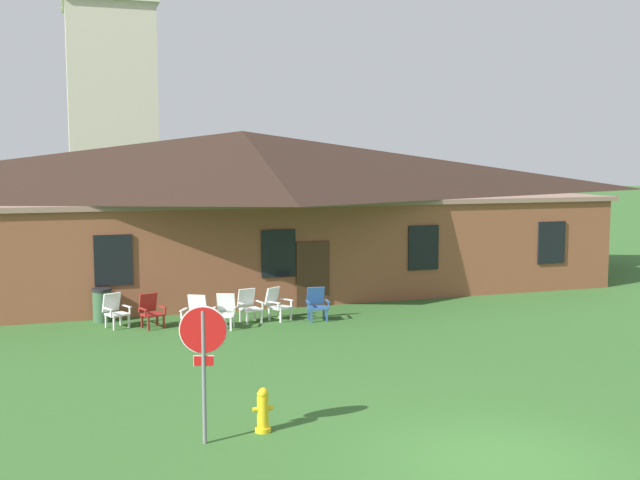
% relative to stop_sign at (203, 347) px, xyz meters
% --- Properties ---
extents(ground_plane, '(200.00, 200.00, 0.00)m').
position_rel_stop_sign_xyz_m(ground_plane, '(4.22, -2.29, -1.64)').
color(ground_plane, '#336028').
extents(brick_building, '(26.17, 10.40, 5.76)m').
position_rel_stop_sign_xyz_m(brick_building, '(4.22, 15.78, 1.30)').
color(brick_building, brown).
rests_on(brick_building, ground).
extents(dome_tower, '(5.18, 5.18, 19.36)m').
position_rel_stop_sign_xyz_m(dome_tower, '(0.57, 33.83, 7.22)').
color(dome_tower, beige).
rests_on(dome_tower, ground).
extents(stop_sign, '(0.77, 0.28, 2.33)m').
position_rel_stop_sign_xyz_m(stop_sign, '(0.00, 0.00, 0.00)').
color(stop_sign, slate).
rests_on(stop_sign, ground).
extents(lawn_chair_by_porch, '(0.81, 0.85, 0.96)m').
position_rel_stop_sign_xyz_m(lawn_chair_by_porch, '(-0.87, 9.61, -1.14)').
color(lawn_chair_by_porch, white).
rests_on(lawn_chair_by_porch, ground).
extents(lawn_chair_near_door, '(0.75, 0.81, 0.96)m').
position_rel_stop_sign_xyz_m(lawn_chair_near_door, '(0.08, 9.26, -1.14)').
color(lawn_chair_near_door, maroon).
rests_on(lawn_chair_near_door, ground).
extents(lawn_chair_left_end, '(0.82, 0.86, 0.96)m').
position_rel_stop_sign_xyz_m(lawn_chair_left_end, '(1.22, 8.58, -1.14)').
color(lawn_chair_left_end, white).
rests_on(lawn_chair_left_end, ground).
extents(lawn_chair_middle, '(0.79, 0.83, 0.96)m').
position_rel_stop_sign_xyz_m(lawn_chair_middle, '(2.04, 8.54, -1.14)').
color(lawn_chair_middle, white).
rests_on(lawn_chair_middle, ground).
extents(lawn_chair_right_end, '(0.73, 0.77, 0.96)m').
position_rel_stop_sign_xyz_m(lawn_chair_right_end, '(2.88, 9.13, -1.14)').
color(lawn_chair_right_end, white).
rests_on(lawn_chair_right_end, ground).
extents(lawn_chair_far_side, '(0.85, 0.87, 0.96)m').
position_rel_stop_sign_xyz_m(lawn_chair_far_side, '(3.72, 9.12, -1.14)').
color(lawn_chair_far_side, silver).
rests_on(lawn_chair_far_side, ground).
extents(lawn_chair_under_eave, '(0.69, 0.72, 0.96)m').
position_rel_stop_sign_xyz_m(lawn_chair_under_eave, '(4.83, 8.74, -1.14)').
color(lawn_chair_under_eave, '#2D5693').
rests_on(lawn_chair_under_eave, ground).
extents(fire_hydrant, '(0.36, 0.28, 0.79)m').
position_rel_stop_sign_xyz_m(fire_hydrant, '(1.05, 0.22, -1.26)').
color(fire_hydrant, gold).
rests_on(fire_hydrant, ground).
extents(trash_bin, '(0.56, 0.56, 0.98)m').
position_rel_stop_sign_xyz_m(trash_bin, '(-1.19, 10.48, -1.14)').
color(trash_bin, '#335638').
rests_on(trash_bin, ground).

